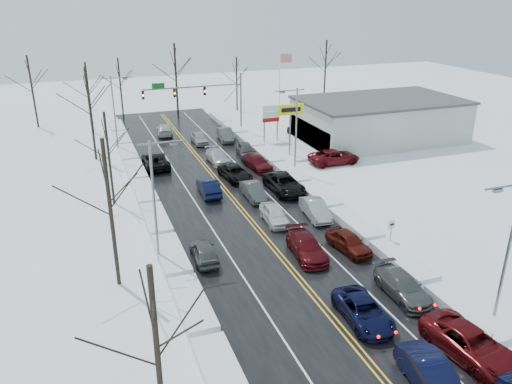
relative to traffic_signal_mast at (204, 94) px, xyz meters
name	(u,v)px	position (x,y,z in m)	size (l,w,h in m)	color
ground	(252,222)	(-3.45, -27.99, -5.48)	(160.00, 160.00, 0.00)	white
road_surface	(244,212)	(-3.45, -25.99, -5.47)	(14.00, 84.00, 0.01)	black
snow_bank_left	(157,225)	(-11.05, -25.99, -5.48)	(1.86, 72.00, 0.66)	white
snow_bank_right	(321,201)	(4.15, -25.99, -5.48)	(1.86, 72.00, 0.66)	white
traffic_signal_mast	(204,94)	(0.00, 0.00, 0.00)	(13.28, 0.39, 8.00)	slate
tires_plus_sign	(290,113)	(7.05, -12.00, -0.49)	(3.20, 0.34, 6.00)	slate
used_vehicles_sign	(271,116)	(7.05, -5.99, -2.16)	(2.20, 0.22, 4.65)	slate
speed_limit_sign	(391,229)	(4.75, -35.99, -3.84)	(0.55, 0.09, 2.35)	slate
flagpole	(281,83)	(11.72, 2.01, 0.45)	(1.87, 1.20, 10.00)	silver
dealership_building	(379,119)	(20.53, -9.99, -2.82)	(20.40, 12.40, 5.30)	beige
streetlight_se	(507,244)	(4.85, -45.99, -0.17)	(3.20, 0.25, 9.00)	slate
streetlight_ne	(294,124)	(4.85, -17.99, -0.17)	(3.20, 0.25, 9.00)	slate
streetlight_sw	(156,193)	(-11.74, -31.99, -0.17)	(3.20, 0.25, 9.00)	slate
streetlight_nw	(116,108)	(-11.74, -3.99, -0.17)	(3.20, 0.25, 9.00)	slate
tree_left_a	(155,328)	(-14.45, -47.99, 0.81)	(3.60, 3.60, 9.00)	#2D231C
tree_left_b	(108,186)	(-14.95, -33.99, 1.51)	(4.00, 4.00, 10.00)	#2D231C
tree_left_c	(107,141)	(-13.95, -19.99, 0.46)	(3.40, 3.40, 8.50)	#2D231C
tree_left_d	(88,96)	(-14.65, -5.99, 1.86)	(4.20, 4.20, 10.50)	#2D231C
tree_left_e	(88,84)	(-14.25, 6.01, 1.16)	(3.80, 3.80, 9.50)	#2D231C
tree_far_a	(30,78)	(-21.45, 12.01, 1.51)	(4.00, 4.00, 10.00)	#2D231C
tree_far_b	(119,77)	(-9.45, 13.01, 0.81)	(3.60, 3.60, 9.00)	#2D231C
tree_far_c	(175,66)	(-1.45, 11.01, 2.21)	(4.40, 4.40, 11.00)	#2D231C
tree_far_d	(237,73)	(8.55, 12.51, 0.46)	(3.40, 3.40, 8.50)	#2D231C
tree_far_e	(326,59)	(24.55, 13.01, 1.86)	(4.20, 4.20, 10.50)	#2D231C
queued_car_2	(362,320)	(-1.87, -43.05, -5.48)	(2.24, 4.85, 1.35)	black
queued_car_3	(306,256)	(-1.63, -34.86, -5.48)	(2.06, 5.07, 1.47)	#45090E
queued_car_4	(274,222)	(-1.69, -28.77, -5.48)	(1.70, 4.22, 1.44)	silver
queued_car_5	(254,198)	(-1.55, -23.24, -5.48)	(1.52, 4.36, 1.43)	#3A3C3E
queued_car_6	(235,179)	(-1.59, -17.82, -5.48)	(2.30, 4.98, 1.38)	black
queued_car_7	(218,163)	(-1.81, -12.00, -5.48)	(1.95, 4.79, 1.39)	#B0B3B9
queued_car_8	(199,143)	(-1.88, -3.90, -5.48)	(1.71, 4.25, 1.45)	#96999D
queued_car_10	(468,356)	(1.81, -47.67, -5.48)	(2.59, 5.61, 1.56)	#510A0E
queued_car_11	(401,296)	(1.83, -41.67, -5.48)	(1.98, 4.87, 1.41)	#44474A
queued_car_12	(348,250)	(1.66, -35.22, -5.48)	(1.72, 4.28, 1.46)	#450F09
queued_car_13	(315,217)	(1.99, -29.03, -5.48)	(1.56, 4.48, 1.48)	#9C9FA4
queued_car_14	(284,191)	(1.82, -22.65, -5.48)	(2.70, 5.85, 1.63)	black
queued_car_15	(258,169)	(1.72, -15.55, -5.48)	(1.95, 4.79, 1.39)	#44090E
queued_car_16	(246,156)	(1.97, -10.79, -5.48)	(1.83, 4.56, 1.55)	#46494C
queued_car_17	(226,140)	(1.68, -3.66, -5.48)	(1.64, 4.71, 1.55)	#46494C
oncoming_car_0	(209,194)	(-5.23, -20.86, -5.48)	(1.62, 4.65, 1.53)	black
oncoming_car_1	(156,167)	(-8.65, -11.24, -5.48)	(2.59, 5.62, 1.56)	black
oncoming_car_2	(165,135)	(-5.24, 1.87, -5.48)	(2.03, 4.99, 1.45)	#B8B8BA
oncoming_car_3	(205,260)	(-8.83, -32.93, -5.48)	(1.64, 4.08, 1.39)	#45474A
parked_car_0	(334,164)	(10.38, -16.86, -5.48)	(2.68, 5.82, 1.62)	#520A10
parked_car_1	(341,151)	(13.41, -13.09, -5.48)	(2.11, 5.20, 1.51)	#3E4043
parked_car_2	(299,136)	(11.49, -5.15, -5.48)	(1.93, 4.81, 1.64)	black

